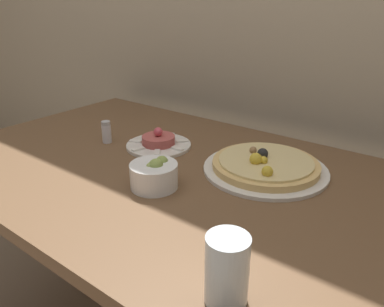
# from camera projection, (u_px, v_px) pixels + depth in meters

# --- Properties ---
(dining_table) EXTENTS (1.46, 0.86, 0.75)m
(dining_table) POSITION_uv_depth(u_px,v_px,m) (179.00, 199.00, 1.06)
(dining_table) COLOR brown
(dining_table) RESTS_ON ground_plane
(pizza_plate) EXTENTS (0.34, 0.34, 0.06)m
(pizza_plate) POSITION_uv_depth(u_px,v_px,m) (265.00, 166.00, 1.02)
(pizza_plate) COLOR silver
(pizza_plate) RESTS_ON dining_table
(tartare_plate) EXTENTS (0.20, 0.20, 0.06)m
(tartare_plate) POSITION_uv_depth(u_px,v_px,m) (159.00, 143.00, 1.18)
(tartare_plate) COLOR silver
(tartare_plate) RESTS_ON dining_table
(small_bowl) EXTENTS (0.12, 0.12, 0.08)m
(small_bowl) POSITION_uv_depth(u_px,v_px,m) (154.00, 174.00, 0.93)
(small_bowl) COLOR white
(small_bowl) RESTS_ON dining_table
(drinking_glass) EXTENTS (0.07, 0.07, 0.12)m
(drinking_glass) POSITION_uv_depth(u_px,v_px,m) (227.00, 270.00, 0.57)
(drinking_glass) COLOR silver
(drinking_glass) RESTS_ON dining_table
(salt_shaker) EXTENTS (0.03, 0.03, 0.07)m
(salt_shaker) POSITION_uv_depth(u_px,v_px,m) (106.00, 132.00, 1.21)
(salt_shaker) COLOR silver
(salt_shaker) RESTS_ON dining_table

